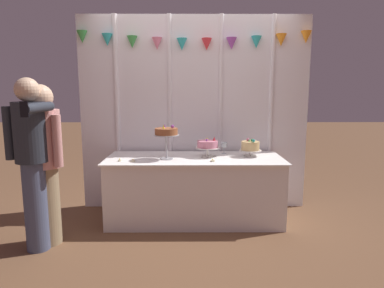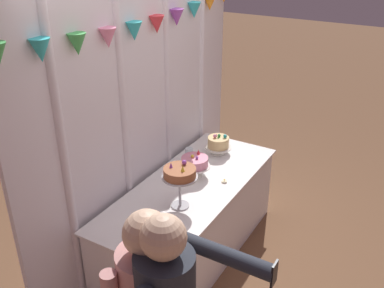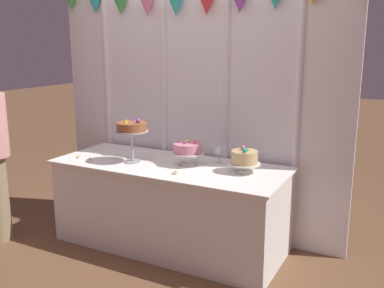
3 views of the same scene
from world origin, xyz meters
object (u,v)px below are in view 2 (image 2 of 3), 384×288
object	(u,v)px
cake_table	(191,220)
wine_glass	(189,152)
tealight_far_left	(157,245)
cake_display_leftmost	(180,175)
cake_display_center	(195,163)
tealight_near_right	(224,181)
cake_display_rightmost	(218,143)
tealight_near_left	(172,235)

from	to	relation	value
cake_table	wine_glass	size ratio (longest dim) A/B	14.25
wine_glass	tealight_far_left	xyz separation A→B (m)	(-1.18, -0.44, -0.10)
cake_display_leftmost	tealight_far_left	size ratio (longest dim) A/B	10.26
cake_display_center	tealight_near_right	distance (m)	0.31
cake_display_center	wine_glass	size ratio (longest dim) A/B	1.96
cake_display_center	cake_display_rightmost	bearing A→B (deg)	2.40
wine_glass	tealight_far_left	world-z (taller)	wine_glass
cake_display_rightmost	tealight_near_left	xyz separation A→B (m)	(-1.32, -0.31, -0.11)
cake_table	cake_display_center	world-z (taller)	cake_display_center
cake_display_rightmost	cake_table	bearing A→B (deg)	-173.73
cake_display_leftmost	tealight_far_left	world-z (taller)	cake_display_leftmost
cake_display_leftmost	tealight_far_left	distance (m)	0.59
cake_display_center	tealight_far_left	xyz separation A→B (m)	(-0.98, -0.26, -0.13)
tealight_near_right	cake_display_center	bearing A→B (deg)	98.46
cake_display_leftmost	cake_display_rightmost	distance (m)	1.00
cake_display_leftmost	tealight_near_right	xyz separation A→B (m)	(0.51, -0.14, -0.28)
wine_glass	tealight_far_left	size ratio (longest dim) A/B	3.68
cake_display_center	cake_display_leftmost	bearing A→B (deg)	-163.78
cake_table	tealight_far_left	distance (m)	0.93
tealight_near_right	cake_table	bearing A→B (deg)	130.52
cake_display_leftmost	tealight_near_left	size ratio (longest dim) A/B	7.66
cake_display_center	tealight_near_right	xyz separation A→B (m)	(0.04, -0.28, -0.13)
tealight_near_left	wine_glass	bearing A→B (deg)	24.51
cake_display_rightmost	tealight_near_left	bearing A→B (deg)	-166.84
cake_display_leftmost	cake_display_rightmost	bearing A→B (deg)	9.23
cake_display_rightmost	cake_display_center	bearing A→B (deg)	-177.60
cake_table	tealight_far_left	xyz separation A→B (m)	(-0.82, -0.21, 0.38)
cake_display_leftmost	cake_display_center	size ratio (longest dim) A/B	1.42
cake_display_rightmost	tealight_near_left	size ratio (longest dim) A/B	5.07
cake_table	wine_glass	world-z (taller)	wine_glass
wine_glass	tealight_far_left	bearing A→B (deg)	-159.72
cake_display_rightmost	tealight_far_left	size ratio (longest dim) A/B	6.79
cake_display_leftmost	tealight_near_left	world-z (taller)	cake_display_leftmost
cake_display_center	wine_glass	xyz separation A→B (m)	(0.21, 0.18, -0.03)
cake_display_rightmost	tealight_far_left	distance (m)	1.51
cake_display_rightmost	wine_glass	bearing A→B (deg)	151.17
cake_display_center	cake_table	bearing A→B (deg)	-161.65
cake_table	tealight_near_left	distance (m)	0.81
cake_display_center	tealight_near_left	distance (m)	0.88
tealight_near_right	tealight_near_left	bearing A→B (deg)	-179.35
cake_display_rightmost	tealight_near_right	xyz separation A→B (m)	(-0.46, -0.30, -0.11)
wine_glass	tealight_near_right	world-z (taller)	wine_glass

